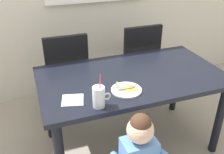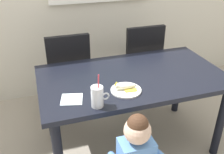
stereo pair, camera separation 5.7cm
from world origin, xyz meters
TOP-DOWN VIEW (x-y plane):
  - ground_plane at (0.00, 0.00)m, footprint 24.00×24.00m
  - dining_table at (0.00, 0.00)m, footprint 1.55×0.87m
  - dining_chair_left at (-0.45, 0.65)m, footprint 0.44×0.45m
  - dining_chair_right at (0.37, 0.68)m, footprint 0.44×0.45m
  - toddler_standing at (-0.22, -0.64)m, footprint 0.33×0.24m
  - milk_cup at (-0.39, -0.35)m, footprint 0.13×0.08m
  - snack_plate at (-0.14, -0.22)m, footprint 0.23×0.23m
  - peeled_banana at (-0.14, -0.21)m, footprint 0.17×0.11m
  - paper_napkin at (-0.55, -0.21)m, footprint 0.18×0.18m

SIDE VIEW (x-z plane):
  - ground_plane at x=0.00m, z-range 0.00..0.00m
  - toddler_standing at x=-0.22m, z-range 0.11..0.95m
  - dining_chair_left at x=-0.45m, z-range 0.06..1.02m
  - dining_chair_right at x=0.37m, z-range 0.06..1.02m
  - dining_table at x=0.00m, z-range 0.28..1.02m
  - paper_napkin at x=-0.55m, z-range 0.75..0.75m
  - snack_plate at x=-0.14m, z-range 0.75..0.76m
  - peeled_banana at x=-0.14m, z-range 0.74..0.81m
  - milk_cup at x=-0.39m, z-range 0.69..0.94m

